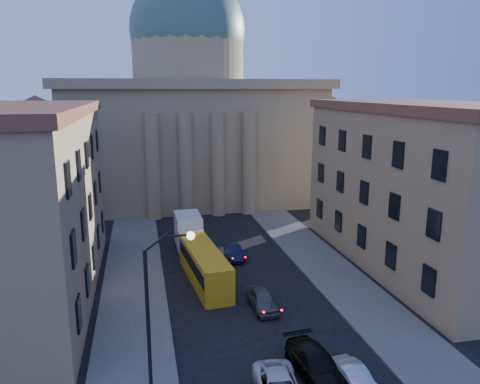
# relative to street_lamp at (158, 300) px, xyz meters

# --- Properties ---
(sidewalk_left) EXTENTS (5.00, 60.00, 0.15)m
(sidewalk_left) POSITION_rel_street_lamp_xyz_m (-1.53, 10.00, -5.21)
(sidewalk_left) COLOR #54514D
(sidewalk_left) RESTS_ON ground
(sidewalk_right) EXTENTS (5.00, 60.00, 0.15)m
(sidewalk_right) POSITION_rel_street_lamp_xyz_m (15.47, 10.00, -5.21)
(sidewalk_right) COLOR #54514D
(sidewalk_right) RESTS_ON ground
(church) EXTENTS (68.02, 28.76, 36.60)m
(church) POSITION_rel_street_lamp_xyz_m (6.97, 47.47, 6.59)
(church) COLOR #8C7A56
(church) RESTS_ON ground
(building_left) EXTENTS (11.60, 26.60, 14.70)m
(building_left) POSITION_rel_street_lamp_xyz_m (-10.03, 14.00, 2.14)
(building_left) COLOR #997F5A
(building_left) RESTS_ON ground
(building_right) EXTENTS (11.60, 26.60, 14.70)m
(building_right) POSITION_rel_street_lamp_xyz_m (23.97, 14.00, 2.14)
(building_right) COLOR #997F5A
(building_right) RESTS_ON ground
(street_lamp) EXTENTS (2.62, 0.44, 8.83)m
(street_lamp) POSITION_rel_street_lamp_xyz_m (0.00, 0.00, 0.00)
(street_lamp) COLOR black
(street_lamp) RESTS_ON ground
(car_right_near) EXTENTS (1.83, 3.98, 1.26)m
(car_right_near) POSITION_rel_street_lamp_xyz_m (10.16, -1.98, -4.65)
(car_right_near) COLOR #AAADB2
(car_right_near) RESTS_ON ground
(car_right_mid) EXTENTS (2.74, 5.50, 1.54)m
(car_right_mid) POSITION_rel_street_lamp_xyz_m (8.58, -0.54, -4.52)
(car_right_mid) COLOR black
(car_right_mid) RESTS_ON ground
(car_right_far) EXTENTS (1.78, 4.16, 1.40)m
(car_right_far) POSITION_rel_street_lamp_xyz_m (7.77, 8.18, -4.58)
(car_right_far) COLOR #4B4C50
(car_right_far) RESTS_ON ground
(car_right_distant) EXTENTS (1.40, 3.88, 1.27)m
(car_right_distant) POSITION_rel_street_lamp_xyz_m (7.77, 18.77, -4.65)
(car_right_distant) COLOR black
(car_right_distant) RESTS_ON ground
(city_bus) EXTENTS (3.25, 10.29, 2.85)m
(city_bus) POSITION_rel_street_lamp_xyz_m (4.28, 13.94, -3.75)
(city_bus) COLOR gold
(city_bus) RESTS_ON ground
(box_truck) EXTENTS (2.54, 6.26, 3.42)m
(box_truck) POSITION_rel_street_lamp_xyz_m (3.91, 22.15, -3.66)
(box_truck) COLOR silver
(box_truck) RESTS_ON ground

